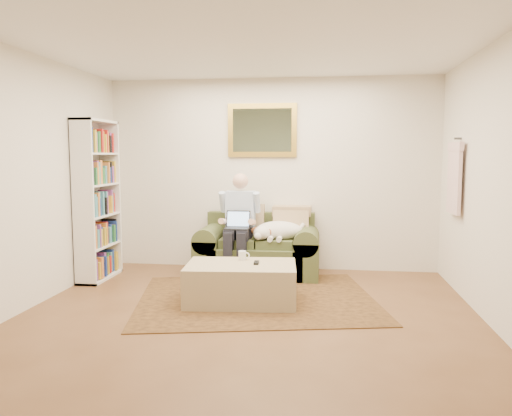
% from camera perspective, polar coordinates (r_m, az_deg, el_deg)
% --- Properties ---
extents(room_shell, '(4.51, 5.00, 2.61)m').
position_cam_1_polar(room_shell, '(4.73, -1.02, 2.86)').
color(room_shell, brown).
rests_on(room_shell, ground).
extents(rug, '(2.89, 2.49, 0.01)m').
position_cam_1_polar(rug, '(5.53, 0.09, -10.30)').
color(rug, black).
rests_on(rug, room_shell).
extents(sofa, '(1.58, 0.80, 0.95)m').
position_cam_1_polar(sofa, '(6.56, 0.25, -5.29)').
color(sofa, '#52592F').
rests_on(sofa, room_shell).
extents(seated_man, '(0.52, 0.74, 1.33)m').
position_cam_1_polar(seated_man, '(6.39, -2.03, -2.03)').
color(seated_man, '#8CA9D8').
rests_on(seated_man, sofa).
extents(laptop, '(0.31, 0.24, 0.22)m').
position_cam_1_polar(laptop, '(6.32, -2.12, -1.82)').
color(laptop, black).
rests_on(laptop, seated_man).
extents(sleeping_dog, '(0.65, 0.41, 0.24)m').
position_cam_1_polar(sleeping_dog, '(6.39, 2.68, -2.57)').
color(sleeping_dog, white).
rests_on(sleeping_dog, sofa).
extents(ottoman, '(1.21, 0.83, 0.42)m').
position_cam_1_polar(ottoman, '(5.36, -1.71, -8.59)').
color(ottoman, tan).
rests_on(ottoman, room_shell).
extents(coffee_mug, '(0.08, 0.08, 0.10)m').
position_cam_1_polar(coffee_mug, '(5.50, -1.58, -5.44)').
color(coffee_mug, white).
rests_on(coffee_mug, ottoman).
extents(tv_remote, '(0.06, 0.15, 0.02)m').
position_cam_1_polar(tv_remote, '(5.32, 0.04, -6.26)').
color(tv_remote, black).
rests_on(tv_remote, ottoman).
extents(bookshelf, '(0.28, 0.80, 2.00)m').
position_cam_1_polar(bookshelf, '(6.57, -17.69, 0.85)').
color(bookshelf, white).
rests_on(bookshelf, room_shell).
extents(wall_mirror, '(0.94, 0.04, 0.72)m').
position_cam_1_polar(wall_mirror, '(6.84, 0.71, 8.88)').
color(wall_mirror, gold).
rests_on(wall_mirror, room_shell).
extents(hanging_shirt, '(0.06, 0.52, 0.90)m').
position_cam_1_polar(hanging_shirt, '(6.10, 21.74, 3.62)').
color(hanging_shirt, beige).
rests_on(hanging_shirt, room_shell).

